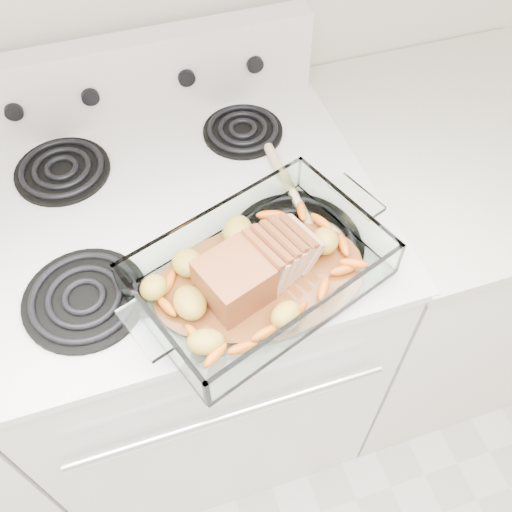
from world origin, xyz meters
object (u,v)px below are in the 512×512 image
object	(u,v)px
electric_range	(194,324)
counter_right	(425,263)
baking_dish	(260,275)
pork_roast	(248,269)

from	to	relation	value
electric_range	counter_right	world-z (taller)	electric_range
baking_dish	pork_roast	world-z (taller)	pork_roast
baking_dish	pork_roast	xyz separation A→B (m)	(-0.02, 0.00, 0.03)
baking_dish	pork_roast	size ratio (longest dim) A/B	1.91
electric_range	counter_right	size ratio (longest dim) A/B	1.20
electric_range	pork_roast	distance (m)	0.56
electric_range	pork_roast	bearing A→B (deg)	-69.98
electric_range	baking_dish	bearing A→B (deg)	-65.47
pork_roast	baking_dish	bearing A→B (deg)	-1.10
counter_right	baking_dish	bearing A→B (deg)	-158.58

